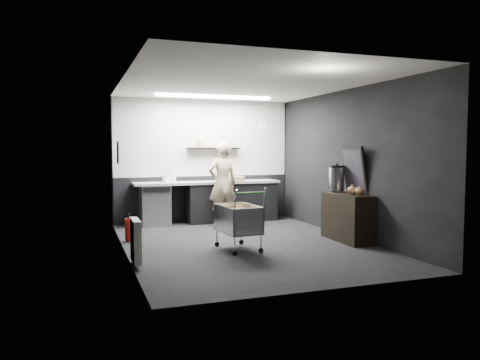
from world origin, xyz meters
name	(u,v)px	position (x,y,z in m)	size (l,w,h in m)	color
floor	(245,244)	(0.00, 0.00, 0.00)	(5.50, 5.50, 0.00)	black
ceiling	(245,84)	(0.00, 0.00, 2.70)	(5.50, 5.50, 0.00)	white
wall_back	(204,160)	(0.00, 2.75, 1.35)	(5.50, 5.50, 0.00)	black
wall_front	(328,173)	(0.00, -2.75, 1.35)	(5.50, 5.50, 0.00)	black
wall_left	(124,166)	(-2.00, 0.00, 1.35)	(5.50, 5.50, 0.00)	black
wall_right	(348,163)	(2.00, 0.00, 1.35)	(5.50, 5.50, 0.00)	black
kitchen_wall_panel	(204,138)	(0.00, 2.73, 1.85)	(3.95, 0.02, 1.70)	beige
dado_panel	(204,198)	(0.00, 2.73, 0.50)	(3.95, 0.02, 1.00)	black
floating_shelf	(214,148)	(0.20, 2.62, 1.62)	(1.20, 0.22, 0.04)	black
wall_clock	(262,125)	(1.40, 2.72, 2.15)	(0.20, 0.20, 0.03)	white
poster	(118,152)	(-1.98, 1.30, 1.55)	(0.02, 0.30, 0.40)	silver
poster_red_band	(118,149)	(-1.98, 1.30, 1.62)	(0.01, 0.22, 0.10)	#B41617
radiator	(136,241)	(-1.94, -0.90, 0.35)	(0.10, 0.50, 0.60)	white
ceiling_strip	(214,97)	(0.00, 1.85, 2.67)	(2.40, 0.20, 0.04)	white
prep_counter	(214,201)	(0.14, 2.42, 0.46)	(3.20, 0.61, 0.90)	black
person	(223,184)	(0.21, 1.97, 0.88)	(0.64, 0.42, 1.76)	beige
shopping_cart	(238,221)	(-0.27, -0.41, 0.46)	(0.60, 0.93, 0.97)	silver
sideboard	(347,211)	(1.78, -0.34, 0.53)	(0.47, 1.11, 1.66)	black
fire_extinguisher	(129,228)	(-1.85, 0.84, 0.23)	(0.14, 0.14, 0.47)	red
cardboard_box	(232,179)	(0.55, 2.37, 0.95)	(0.50, 0.38, 0.10)	#A58458
pink_tub	(172,178)	(-0.79, 2.42, 0.99)	(0.19, 0.19, 0.19)	silver
white_container	(167,179)	(-0.89, 2.37, 0.97)	(0.17, 0.13, 0.15)	white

